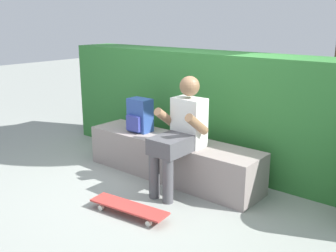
{
  "coord_description": "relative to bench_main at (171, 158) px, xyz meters",
  "views": [
    {
      "loc": [
        2.69,
        -2.91,
        1.79
      ],
      "look_at": [
        -0.04,
        0.39,
        0.61
      ],
      "focal_mm": 42.0,
      "sensor_mm": 36.0,
      "label": 1
    }
  ],
  "objects": [
    {
      "name": "skateboard_near_person",
      "position": [
        0.27,
        -0.97,
        -0.16
      ],
      "size": [
        0.82,
        0.3,
        0.09
      ],
      "color": "#BC3833",
      "rests_on": "ground"
    },
    {
      "name": "ground_plane",
      "position": [
        0.0,
        -0.4,
        -0.23
      ],
      "size": [
        24.0,
        24.0,
        0.0
      ],
      "primitive_type": "plane",
      "color": "gray"
    },
    {
      "name": "bench_main",
      "position": [
        0.0,
        0.0,
        0.0
      ],
      "size": [
        2.19,
        0.51,
        0.46
      ],
      "color": "gray",
      "rests_on": "ground"
    },
    {
      "name": "backpack_on_bench",
      "position": [
        -0.48,
        -0.01,
        0.42
      ],
      "size": [
        0.28,
        0.23,
        0.4
      ],
      "color": "#2D4C99",
      "rests_on": "bench_main"
    },
    {
      "name": "hedge_row",
      "position": [
        0.42,
        0.72,
        0.46
      ],
      "size": [
        5.1,
        0.59,
        1.39
      ],
      "color": "#2F7232",
      "rests_on": "ground"
    },
    {
      "name": "person_skater",
      "position": [
        0.3,
        -0.22,
        0.43
      ],
      "size": [
        0.49,
        0.62,
        1.21
      ],
      "color": "white",
      "rests_on": "ground"
    }
  ]
}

